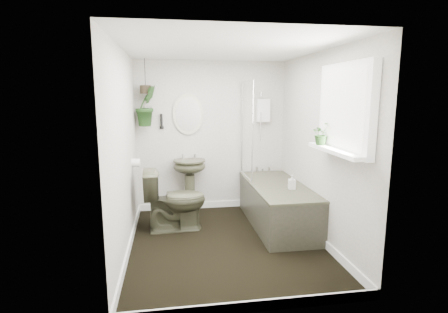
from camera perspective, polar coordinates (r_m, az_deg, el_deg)
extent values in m
cube|color=black|center=(4.40, 0.31, -14.06)|extent=(2.30, 2.80, 0.02)
cube|color=white|center=(4.06, 0.34, 17.44)|extent=(2.30, 2.80, 0.02)
cube|color=beige|center=(5.45, -2.05, 3.31)|extent=(2.30, 0.02, 2.30)
cube|color=beige|center=(2.71, 5.11, -3.57)|extent=(2.30, 0.02, 2.30)
cube|color=beige|center=(4.05, -16.09, 0.59)|extent=(0.02, 2.80, 2.30)
cube|color=beige|center=(4.41, 15.39, 1.35)|extent=(0.02, 2.80, 2.30)
cube|color=white|center=(4.38, 0.31, -13.34)|extent=(2.30, 2.80, 0.10)
cube|color=white|center=(5.51, 6.37, 7.49)|extent=(0.20, 0.10, 0.35)
ellipsoid|color=beige|center=(5.35, -5.89, 6.90)|extent=(0.46, 0.03, 0.62)
cylinder|color=black|center=(5.34, -10.17, 5.71)|extent=(0.04, 0.04, 0.22)
cylinder|color=white|center=(4.77, -14.21, -0.99)|extent=(0.11, 0.11, 0.11)
cube|color=white|center=(3.70, 19.21, 7.36)|extent=(0.08, 1.00, 0.90)
cube|color=white|center=(3.71, 17.88, 0.91)|extent=(0.18, 1.00, 0.04)
cube|color=white|center=(3.68, 18.58, 7.38)|extent=(0.01, 0.86, 0.76)
imported|color=#3B3C2A|center=(4.73, -8.03, -6.97)|extent=(0.83, 0.50, 0.83)
imported|color=black|center=(3.95, 15.67, 3.63)|extent=(0.25, 0.22, 0.24)
imported|color=black|center=(5.23, -12.58, 8.07)|extent=(0.41, 0.41, 0.59)
imported|color=black|center=(4.62, 11.04, -4.09)|extent=(0.10, 0.10, 0.19)
cylinder|color=#2C2317|center=(5.23, -12.68, 10.63)|extent=(0.16, 0.16, 0.12)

